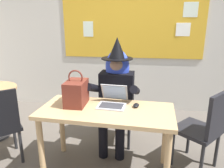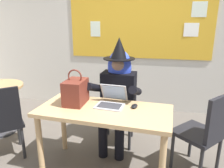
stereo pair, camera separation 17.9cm
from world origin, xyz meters
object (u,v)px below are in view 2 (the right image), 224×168
object	(u,v)px
handbag	(76,92)
desk_main	(104,118)
computer_mouse	(134,106)
chair_extra_corner	(205,130)
person_costumed	(118,88)
chair_spare_by_window	(3,120)
laptop	(111,101)
chair_at_desk	(119,105)

from	to	relation	value
handbag	desk_main	bearing A→B (deg)	-13.64
computer_mouse	chair_extra_corner	bearing A→B (deg)	13.99
person_costumed	chair_spare_by_window	size ratio (longest dim) A/B	1.55
computer_mouse	chair_spare_by_window	size ratio (longest dim) A/B	0.12
person_costumed	handbag	distance (m)	0.60
person_costumed	handbag	bearing A→B (deg)	-35.54
laptop	handbag	world-z (taller)	handbag
person_costumed	computer_mouse	size ratio (longest dim) A/B	13.39
person_costumed	chair_extra_corner	world-z (taller)	person_costumed
laptop	computer_mouse	xyz separation A→B (m)	(0.25, -0.02, -0.03)
desk_main	laptop	distance (m)	0.20
laptop	chair_at_desk	bearing A→B (deg)	96.34
laptop	chair_extra_corner	world-z (taller)	laptop
laptop	person_costumed	bearing A→B (deg)	96.70
desk_main	handbag	world-z (taller)	handbag
desk_main	handbag	xyz separation A→B (m)	(-0.33, 0.08, 0.24)
computer_mouse	chair_spare_by_window	distance (m)	1.49
desk_main	chair_extra_corner	world-z (taller)	chair_extra_corner
desk_main	chair_spare_by_window	size ratio (longest dim) A/B	1.53
chair_at_desk	desk_main	bearing A→B (deg)	-5.10
desk_main	laptop	bearing A→B (deg)	69.54
chair_at_desk	laptop	world-z (taller)	laptop
chair_at_desk	person_costumed	world-z (taller)	person_costumed
desk_main	chair_at_desk	distance (m)	0.68
desk_main	chair_spare_by_window	bearing A→B (deg)	-176.99
person_costumed	chair_extra_corner	bearing A→B (deg)	70.87
laptop	chair_extra_corner	bearing A→B (deg)	6.74
chair_at_desk	laptop	size ratio (longest dim) A/B	2.60
computer_mouse	handbag	xyz separation A→B (m)	(-0.63, -0.02, 0.12)
person_costumed	chair_extra_corner	size ratio (longest dim) A/B	1.52
laptop	computer_mouse	world-z (taller)	laptop
chair_spare_by_window	chair_extra_corner	bearing A→B (deg)	-127.51
handbag	laptop	bearing A→B (deg)	7.13
person_costumed	chair_at_desk	bearing A→B (deg)	-177.25
desk_main	computer_mouse	bearing A→B (deg)	19.34
computer_mouse	chair_extra_corner	size ratio (longest dim) A/B	0.11
chair_at_desk	person_costumed	xyz separation A→B (m)	(0.00, -0.12, 0.28)
chair_at_desk	computer_mouse	bearing A→B (deg)	22.61
laptop	chair_spare_by_window	xyz separation A→B (m)	(-1.22, -0.19, -0.26)
computer_mouse	chair_extra_corner	xyz separation A→B (m)	(0.72, 0.06, -0.22)
chair_spare_by_window	desk_main	bearing A→B (deg)	-130.42
desk_main	chair_spare_by_window	world-z (taller)	chair_spare_by_window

